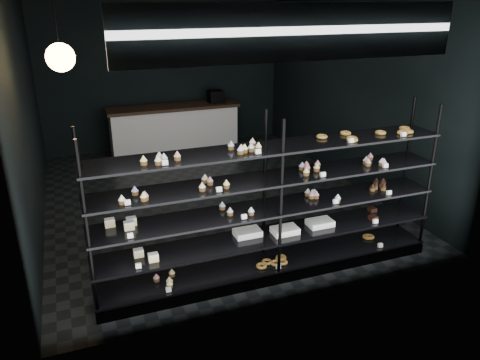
{
  "coord_description": "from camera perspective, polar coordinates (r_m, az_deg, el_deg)",
  "views": [
    {
      "loc": [
        -1.99,
        -6.75,
        3.04
      ],
      "look_at": [
        -0.16,
        -1.9,
        1.0
      ],
      "focal_mm": 35.0,
      "sensor_mm": 36.0,
      "label": 1
    }
  ],
  "objects": [
    {
      "name": "service_counter",
      "position": [
        9.81,
        -7.94,
        6.24
      ],
      "size": [
        2.67,
        0.65,
        1.23
      ],
      "color": "silver",
      "rests_on": "room"
    },
    {
      "name": "pendant_lamp",
      "position": [
        5.37,
        -21.05,
        13.79
      ],
      "size": [
        0.3,
        0.3,
        0.88
      ],
      "color": "black",
      "rests_on": "room"
    },
    {
      "name": "display_shelf",
      "position": [
        5.31,
        3.59,
        -5.59
      ],
      "size": [
        4.0,
        0.5,
        1.91
      ],
      "color": "black",
      "rests_on": "room"
    },
    {
      "name": "room",
      "position": [
        7.19,
        -4.19,
        9.83
      ],
      "size": [
        5.01,
        6.01,
        3.2
      ],
      "color": "black",
      "rests_on": "ground"
    },
    {
      "name": "signage",
      "position": [
        4.32,
        7.18,
        17.45
      ],
      "size": [
        3.3,
        0.05,
        0.5
      ],
      "color": "#0B1438",
      "rests_on": "room"
    }
  ]
}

